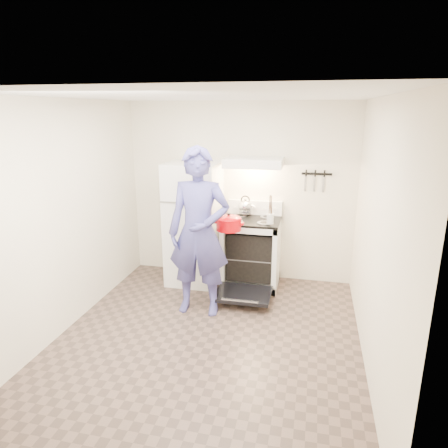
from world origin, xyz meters
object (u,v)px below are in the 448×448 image
at_px(tea_kettle, 245,206).
at_px(dutch_oven, 229,224).
at_px(stove_body, 251,253).
at_px(person, 199,233).
at_px(refrigerator, 194,223).

relative_size(tea_kettle, dutch_oven, 0.75).
xyz_separation_m(stove_body, tea_kettle, (-0.13, 0.19, 0.63)).
distance_m(stove_body, person, 1.15).
bearing_deg(refrigerator, person, -69.48).
distance_m(tea_kettle, person, 1.14).
bearing_deg(refrigerator, dutch_oven, -41.56).
relative_size(refrigerator, tea_kettle, 6.01).
relative_size(stove_body, dutch_oven, 2.42).
distance_m(refrigerator, person, 0.94).
xyz_separation_m(person, dutch_oven, (0.28, 0.33, 0.03)).
height_order(refrigerator, dutch_oven, refrigerator).
bearing_deg(person, refrigerator, 108.04).
bearing_deg(tea_kettle, stove_body, -55.97).
bearing_deg(dutch_oven, stove_body, 70.42).
bearing_deg(dutch_oven, tea_kettle, 84.26).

